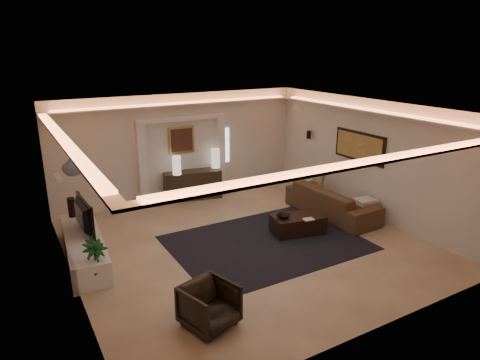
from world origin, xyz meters
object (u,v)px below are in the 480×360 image
sofa (332,201)px  coffee_table (298,225)px  armchair (209,306)px  console (192,185)px

sofa → coffee_table: (-1.40, -0.45, -0.16)m
armchair → coffee_table: bearing=15.9°
coffee_table → armchair: 3.84m
sofa → armchair: sofa is taller
armchair → console: bearing=52.1°
coffee_table → armchair: size_ratio=1.55×
console → sofa: console is taller
armchair → sofa: bearing=11.8°
sofa → armchair: (-4.63, -2.51, -0.03)m
coffee_table → sofa: bearing=29.8°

